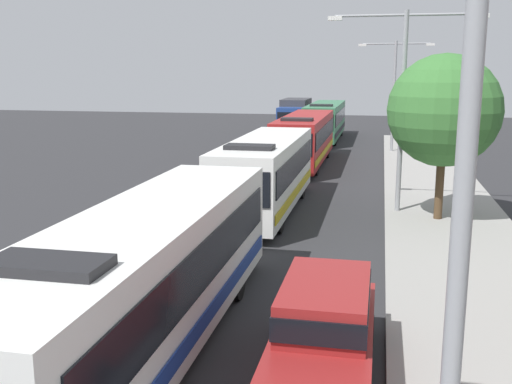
% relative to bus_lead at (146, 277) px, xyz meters
% --- Properties ---
extents(bus_lead, '(2.58, 12.04, 3.21)m').
position_rel_bus_lead_xyz_m(bus_lead, '(0.00, 0.00, 0.00)').
color(bus_lead, silver).
rests_on(bus_lead, ground_plane).
extents(bus_second_in_line, '(2.58, 10.59, 3.21)m').
position_rel_bus_lead_xyz_m(bus_second_in_line, '(-0.00, 13.10, -0.00)').
color(bus_second_in_line, silver).
rests_on(bus_second_in_line, ground_plane).
extents(bus_middle, '(2.58, 12.04, 3.21)m').
position_rel_bus_lead_xyz_m(bus_middle, '(-0.00, 25.91, -0.00)').
color(bus_middle, maroon).
rests_on(bus_middle, ground_plane).
extents(bus_fourth_in_line, '(2.58, 12.31, 3.21)m').
position_rel_bus_lead_xyz_m(bus_fourth_in_line, '(0.00, 39.67, 0.00)').
color(bus_fourth_in_line, '#33724C').
rests_on(bus_fourth_in_line, ground_plane).
extents(white_suv, '(1.86, 5.07, 1.90)m').
position_rel_bus_lead_xyz_m(white_suv, '(3.70, -0.20, -0.66)').
color(white_suv, maroon).
rests_on(white_suv, ground_plane).
extents(box_truck_oncoming, '(2.35, 6.93, 3.15)m').
position_rel_bus_lead_xyz_m(box_truck_oncoming, '(-3.30, 44.59, 0.01)').
color(box_truck_oncoming, navy).
rests_on(box_truck_oncoming, ground_plane).
extents(streetlamp_near, '(5.25, 0.28, 8.09)m').
position_rel_bus_lead_xyz_m(streetlamp_near, '(5.40, -5.11, 3.38)').
color(streetlamp_near, gray).
rests_on(streetlamp_near, sidewalk).
extents(streetlamp_mid, '(6.07, 0.28, 7.99)m').
position_rel_bus_lead_xyz_m(streetlamp_mid, '(5.40, 13.80, 3.38)').
color(streetlamp_mid, gray).
rests_on(streetlamp_mid, sidewalk).
extents(streetlamp_far, '(5.15, 0.28, 7.66)m').
position_rel_bus_lead_xyz_m(streetlamp_far, '(5.40, 32.71, 3.15)').
color(streetlamp_far, gray).
rests_on(streetlamp_far, sidewalk).
extents(roadside_tree, '(4.26, 4.26, 6.33)m').
position_rel_bus_lead_xyz_m(roadside_tree, '(6.92, 12.72, 2.65)').
color(roadside_tree, '#4C3823').
rests_on(roadside_tree, sidewalk).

